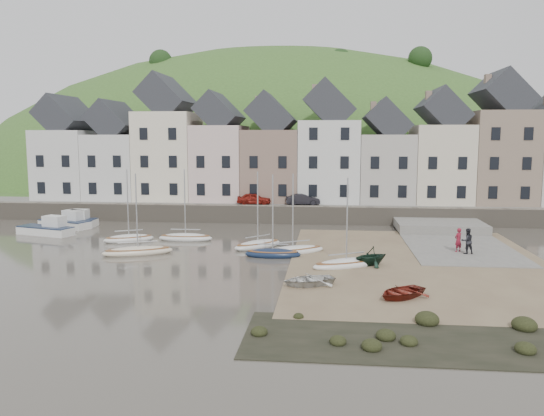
# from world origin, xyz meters

# --- Properties ---
(ground) EXTENTS (160.00, 160.00, 0.00)m
(ground) POSITION_xyz_m (0.00, 0.00, 0.00)
(ground) COLOR #494339
(ground) RESTS_ON ground
(quay_land) EXTENTS (90.00, 30.00, 1.50)m
(quay_land) POSITION_xyz_m (0.00, 32.00, 0.75)
(quay_land) COLOR #395D25
(quay_land) RESTS_ON ground
(quay_street) EXTENTS (70.00, 7.00, 0.10)m
(quay_street) POSITION_xyz_m (0.00, 20.50, 1.55)
(quay_street) COLOR slate
(quay_street) RESTS_ON quay_land
(seawall) EXTENTS (70.00, 1.20, 1.80)m
(seawall) POSITION_xyz_m (0.00, 17.00, 0.90)
(seawall) COLOR slate
(seawall) RESTS_ON ground
(beach) EXTENTS (18.00, 26.00, 0.06)m
(beach) POSITION_xyz_m (11.00, 0.00, 0.03)
(beach) COLOR brown
(beach) RESTS_ON ground
(slipway) EXTENTS (8.00, 18.00, 0.12)m
(slipway) POSITION_xyz_m (15.00, 8.00, 0.06)
(slipway) COLOR slate
(slipway) RESTS_ON ground
(hillside) EXTENTS (134.40, 84.00, 84.00)m
(hillside) POSITION_xyz_m (-5.00, 60.00, -17.99)
(hillside) COLOR #395D25
(hillside) RESTS_ON ground
(townhouse_terrace) EXTENTS (61.05, 8.00, 13.93)m
(townhouse_terrace) POSITION_xyz_m (1.76, 24.00, 7.32)
(townhouse_terrace) COLOR silver
(townhouse_terrace) RESTS_ON quay_land
(sailboat_0) EXTENTS (4.40, 3.28, 6.32)m
(sailboat_0) POSITION_xyz_m (-12.15, 5.78, 0.26)
(sailboat_0) COLOR white
(sailboat_0) RESTS_ON ground
(sailboat_1) EXTENTS (4.68, 1.62, 6.32)m
(sailboat_1) POSITION_xyz_m (-7.53, 6.80, 0.26)
(sailboat_1) COLOR white
(sailboat_1) RESTS_ON ground
(sailboat_2) EXTENTS (5.43, 3.46, 6.32)m
(sailboat_2) POSITION_xyz_m (-9.63, 0.86, 0.26)
(sailboat_2) COLOR beige
(sailboat_2) RESTS_ON ground
(sailboat_3) EXTENTS (4.20, 4.30, 6.32)m
(sailboat_3) POSITION_xyz_m (-0.96, 4.30, 0.26)
(sailboat_3) COLOR white
(sailboat_3) RESTS_ON ground
(sailboat_4) EXTENTS (5.26, 3.97, 6.32)m
(sailboat_4) POSITION_xyz_m (1.97, 2.27, 0.26)
(sailboat_4) COLOR white
(sailboat_4) RESTS_ON ground
(sailboat_5) EXTENTS (4.16, 1.52, 6.32)m
(sailboat_5) POSITION_xyz_m (0.57, 1.11, 0.27)
(sailboat_5) COLOR #13213D
(sailboat_5) RESTS_ON ground
(sailboat_6) EXTENTS (5.17, 3.75, 6.32)m
(sailboat_6) POSITION_xyz_m (5.89, -1.66, 0.26)
(sailboat_6) COLOR white
(sailboat_6) RESTS_ON ground
(motorboat_0) EXTENTS (5.71, 3.48, 1.70)m
(motorboat_0) POSITION_xyz_m (-20.72, 12.04, 0.58)
(motorboat_0) COLOR white
(motorboat_0) RESTS_ON ground
(motorboat_1) EXTENTS (5.62, 3.18, 1.70)m
(motorboat_1) POSITION_xyz_m (-20.66, 8.23, 0.58)
(motorboat_1) COLOR white
(motorboat_1) RESTS_ON ground
(motorboat_2) EXTENTS (4.54, 1.77, 1.70)m
(motorboat_2) POSITION_xyz_m (-20.31, 12.89, 0.58)
(motorboat_2) COLOR white
(motorboat_2) RESTS_ON ground
(rowboat_white) EXTENTS (3.83, 3.39, 0.66)m
(rowboat_white) POSITION_xyz_m (3.50, -6.72, 0.39)
(rowboat_white) COLOR silver
(rowboat_white) RESTS_ON beach
(rowboat_green) EXTENTS (3.26, 3.15, 1.32)m
(rowboat_green) POSITION_xyz_m (7.57, -1.13, 0.72)
(rowboat_green) COLOR black
(rowboat_green) RESTS_ON beach
(rowboat_red) EXTENTS (3.79, 3.73, 0.64)m
(rowboat_red) POSITION_xyz_m (8.68, -8.74, 0.38)
(rowboat_red) COLOR maroon
(rowboat_red) RESTS_ON beach
(person_red) EXTENTS (0.79, 0.75, 1.82)m
(person_red) POSITION_xyz_m (14.47, 3.84, 1.03)
(person_red) COLOR maroon
(person_red) RESTS_ON slipway
(person_dark) EXTENTS (1.09, 0.94, 1.93)m
(person_dark) POSITION_xyz_m (14.97, 3.18, 1.08)
(person_dark) COLOR black
(person_dark) RESTS_ON slipway
(car_left) EXTENTS (3.62, 1.49, 1.23)m
(car_left) POSITION_xyz_m (-3.36, 19.50, 2.21)
(car_left) COLOR maroon
(car_left) RESTS_ON quay_street
(car_right) EXTENTS (3.74, 1.79, 1.18)m
(car_right) POSITION_xyz_m (1.86, 19.50, 2.19)
(car_right) COLOR black
(car_right) RESTS_ON quay_street
(shore_rocks) EXTENTS (14.00, 6.00, 0.75)m
(shore_rocks) POSITION_xyz_m (8.61, -14.68, 0.11)
(shore_rocks) COLOR black
(shore_rocks) RESTS_ON ground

